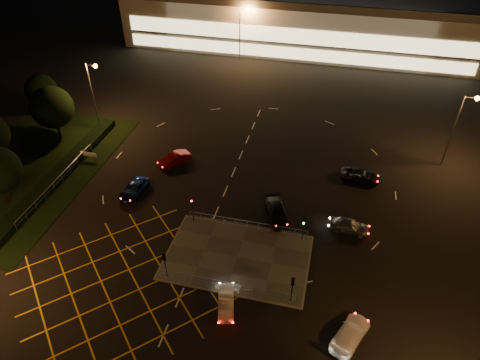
% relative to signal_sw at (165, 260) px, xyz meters
% --- Properties ---
extents(ground, '(180.00, 180.00, 0.00)m').
position_rel_signal_sw_xyz_m(ground, '(4.00, 5.99, -2.37)').
color(ground, black).
rests_on(ground, ground).
extents(pedestrian_island, '(14.00, 9.00, 0.12)m').
position_rel_signal_sw_xyz_m(pedestrian_island, '(6.00, 3.99, -2.31)').
color(pedestrian_island, '#4C4944').
rests_on(pedestrian_island, ground).
extents(grass_verge, '(18.00, 30.00, 0.08)m').
position_rel_signal_sw_xyz_m(grass_verge, '(-24.00, 11.99, -2.33)').
color(grass_verge, black).
rests_on(grass_verge, ground).
extents(hedge, '(2.00, 26.00, 1.00)m').
position_rel_signal_sw_xyz_m(hedge, '(-19.00, 11.99, -1.87)').
color(hedge, black).
rests_on(hedge, ground).
extents(supermarket, '(72.00, 26.50, 10.50)m').
position_rel_signal_sw_xyz_m(supermarket, '(4.00, 67.95, 2.95)').
color(supermarket, beige).
rests_on(supermarket, ground).
extents(streetlight_nw, '(1.78, 0.56, 10.03)m').
position_rel_signal_sw_xyz_m(streetlight_nw, '(-19.56, 23.99, 4.20)').
color(streetlight_nw, slate).
rests_on(streetlight_nw, ground).
extents(streetlight_ne, '(1.78, 0.56, 10.03)m').
position_rel_signal_sw_xyz_m(streetlight_ne, '(28.44, 25.99, 4.20)').
color(streetlight_ne, slate).
rests_on(streetlight_ne, ground).
extents(streetlight_far_left, '(1.78, 0.56, 10.03)m').
position_rel_signal_sw_xyz_m(streetlight_far_left, '(-5.56, 53.99, 4.20)').
color(streetlight_far_left, slate).
rests_on(streetlight_far_left, ground).
extents(streetlight_far_right, '(1.78, 0.56, 10.03)m').
position_rel_signal_sw_xyz_m(streetlight_far_right, '(34.44, 55.99, 4.20)').
color(streetlight_far_right, slate).
rests_on(streetlight_far_right, ground).
extents(signal_sw, '(0.28, 0.30, 3.15)m').
position_rel_signal_sw_xyz_m(signal_sw, '(0.00, 0.00, 0.00)').
color(signal_sw, black).
rests_on(signal_sw, pedestrian_island).
extents(signal_se, '(0.28, 0.30, 3.15)m').
position_rel_signal_sw_xyz_m(signal_se, '(12.00, 0.00, 0.00)').
color(signal_se, black).
rests_on(signal_se, pedestrian_island).
extents(signal_nw, '(0.28, 0.30, 3.15)m').
position_rel_signal_sw_xyz_m(signal_nw, '(0.00, 7.99, 0.00)').
color(signal_nw, black).
rests_on(signal_nw, pedestrian_island).
extents(signal_ne, '(0.28, 0.30, 3.15)m').
position_rel_signal_sw_xyz_m(signal_ne, '(12.00, 7.99, 0.00)').
color(signal_ne, black).
rests_on(signal_ne, pedestrian_island).
extents(tree_c, '(5.76, 5.76, 7.84)m').
position_rel_signal_sw_xyz_m(tree_c, '(-24.00, 19.99, 2.59)').
color(tree_c, black).
rests_on(tree_c, ground).
extents(tree_d, '(4.68, 4.68, 6.37)m').
position_rel_signal_sw_xyz_m(tree_d, '(-30.00, 25.99, 1.65)').
color(tree_d, black).
rests_on(tree_d, ground).
extents(car_queue_white, '(2.28, 4.10, 1.28)m').
position_rel_signal_sw_xyz_m(car_queue_white, '(6.43, -1.96, -1.73)').
color(car_queue_white, silver).
rests_on(car_queue_white, ground).
extents(car_left_blue, '(2.40, 4.81, 1.31)m').
position_rel_signal_sw_xyz_m(car_left_blue, '(-8.48, 11.03, -1.71)').
color(car_left_blue, '#0D1A4E').
rests_on(car_left_blue, ground).
extents(car_far_dkgrey, '(3.83, 5.40, 1.45)m').
position_rel_signal_sw_xyz_m(car_far_dkgrey, '(8.84, 10.91, -1.64)').
color(car_far_dkgrey, black).
rests_on(car_far_dkgrey, ground).
extents(car_right_silver, '(4.34, 2.03, 1.44)m').
position_rel_signal_sw_xyz_m(car_right_silver, '(16.69, 10.65, -1.65)').
color(car_right_silver, '#999CA0').
rests_on(car_right_silver, ground).
extents(car_circ_red, '(3.93, 4.46, 1.46)m').
position_rel_signal_sw_xyz_m(car_circ_red, '(-6.00, 17.98, -1.64)').
color(car_circ_red, maroon).
rests_on(car_circ_red, ground).
extents(car_east_grey, '(5.00, 2.54, 1.35)m').
position_rel_signal_sw_xyz_m(car_east_grey, '(17.73, 20.10, -1.69)').
color(car_east_grey, black).
rests_on(car_east_grey, ground).
extents(car_approach_white, '(3.80, 5.20, 1.40)m').
position_rel_signal_sw_xyz_m(car_approach_white, '(17.35, -2.57, -1.67)').
color(car_approach_white, white).
rests_on(car_approach_white, ground).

